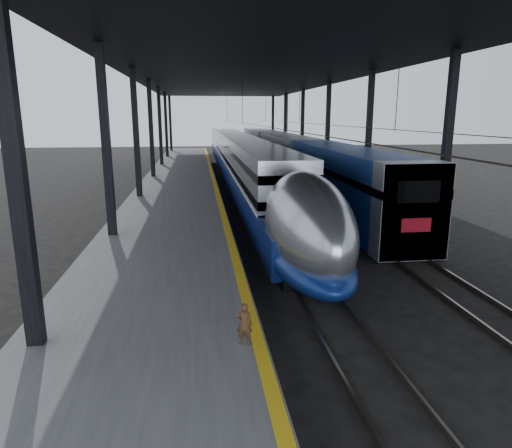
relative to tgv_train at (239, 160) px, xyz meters
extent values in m
plane|color=black|center=(-2.00, -28.49, -1.98)|extent=(160.00, 160.00, 0.00)
cube|color=#4C4C4F|center=(-5.50, -8.49, -1.48)|extent=(6.00, 80.00, 1.00)
cube|color=gold|center=(-2.70, -8.49, -0.98)|extent=(0.30, 80.00, 0.01)
cube|color=slate|center=(-0.72, -8.49, -1.90)|extent=(0.08, 80.00, 0.16)
cube|color=slate|center=(0.72, -8.49, -1.90)|extent=(0.08, 80.00, 0.16)
cube|color=slate|center=(4.28, -8.49, -1.90)|extent=(0.08, 80.00, 0.16)
cube|color=slate|center=(5.72, -8.49, -1.90)|extent=(0.08, 80.00, 0.16)
cube|color=black|center=(-7.80, -33.49, 2.52)|extent=(0.35, 0.35, 9.00)
cube|color=black|center=(-7.80, -23.49, 2.52)|extent=(0.35, 0.35, 9.00)
cube|color=black|center=(7.60, -23.49, 2.52)|extent=(0.35, 0.35, 9.00)
cube|color=black|center=(-7.80, -13.49, 2.52)|extent=(0.35, 0.35, 9.00)
cube|color=black|center=(7.60, -13.49, 2.52)|extent=(0.35, 0.35, 9.00)
cube|color=black|center=(-7.80, -3.49, 2.52)|extent=(0.35, 0.35, 9.00)
cube|color=black|center=(7.60, -3.49, 2.52)|extent=(0.35, 0.35, 9.00)
cube|color=black|center=(-7.80, 6.51, 2.52)|extent=(0.35, 0.35, 9.00)
cube|color=black|center=(7.60, 6.51, 2.52)|extent=(0.35, 0.35, 9.00)
cube|color=black|center=(-7.80, 16.51, 2.52)|extent=(0.35, 0.35, 9.00)
cube|color=black|center=(7.60, 16.51, 2.52)|extent=(0.35, 0.35, 9.00)
cube|color=black|center=(-7.80, 26.51, 2.52)|extent=(0.35, 0.35, 9.00)
cube|color=black|center=(7.60, 26.51, 2.52)|extent=(0.35, 0.35, 9.00)
cube|color=black|center=(-0.10, -8.49, 7.27)|extent=(18.00, 75.00, 0.45)
cylinder|color=slate|center=(0.00, -8.49, 3.52)|extent=(0.03, 74.00, 0.03)
cylinder|color=slate|center=(5.00, -8.49, 3.52)|extent=(0.03, 74.00, 0.03)
cube|color=#A9ABB0|center=(0.00, 4.02, 0.29)|extent=(2.86, 57.00, 3.95)
cube|color=navy|center=(0.00, 2.52, -0.95)|extent=(2.94, 62.00, 1.53)
cube|color=silver|center=(0.00, 4.02, -0.16)|extent=(2.96, 57.00, 0.10)
cube|color=black|center=(0.00, 4.02, 1.42)|extent=(2.90, 57.00, 0.41)
cube|color=black|center=(0.00, 4.02, 0.29)|extent=(2.90, 57.00, 0.41)
ellipsoid|color=#A9ABB0|center=(0.00, -27.48, 0.14)|extent=(2.86, 8.40, 3.95)
ellipsoid|color=navy|center=(0.00, -27.48, -1.00)|extent=(2.94, 8.40, 1.68)
ellipsoid|color=black|center=(0.00, -30.08, 0.93)|extent=(1.48, 2.20, 0.89)
cube|color=black|center=(0.00, -27.48, -1.78)|extent=(2.17, 2.60, 0.40)
cube|color=black|center=(0.00, -5.48, -1.78)|extent=(2.17, 2.60, 0.40)
cube|color=navy|center=(5.00, -17.20, 0.18)|extent=(3.03, 18.00, 4.11)
cube|color=gray|center=(5.00, -25.60, 0.18)|extent=(3.08, 1.20, 4.17)
cube|color=black|center=(5.00, -26.22, 1.10)|extent=(1.84, 0.06, 0.92)
cube|color=#A10C19|center=(5.00, -26.22, -0.31)|extent=(1.30, 0.06, 0.60)
cube|color=gray|center=(5.00, 1.80, 0.18)|extent=(3.03, 18.00, 4.11)
cube|color=gray|center=(5.00, 20.80, 0.18)|extent=(3.03, 18.00, 4.11)
cube|color=black|center=(5.00, -23.20, -1.80)|extent=(2.38, 2.40, 0.36)
cube|color=black|center=(5.00, -1.20, -1.80)|extent=(2.38, 2.40, 0.36)
imported|color=#432A16|center=(-3.03, -34.18, -0.48)|extent=(0.40, 0.30, 1.01)
camera|label=1|loc=(-3.98, -43.71, 4.15)|focal=32.00mm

